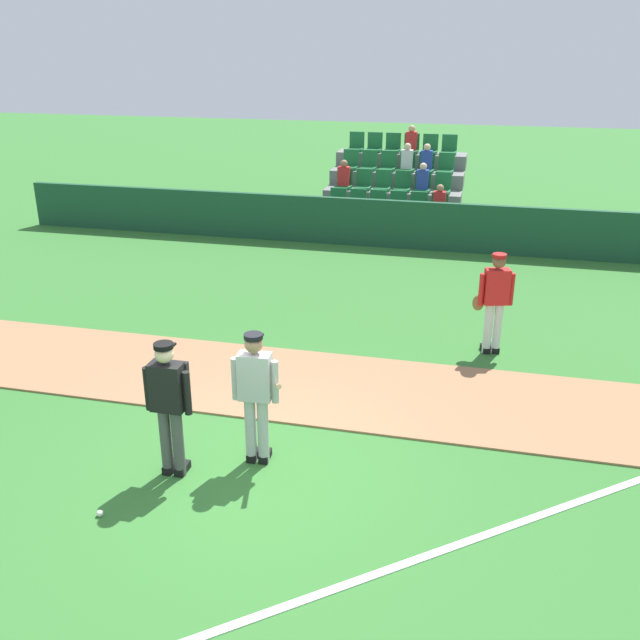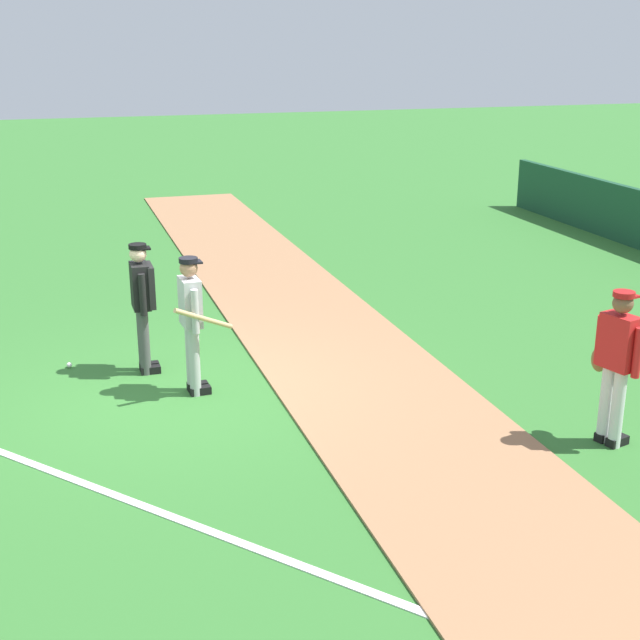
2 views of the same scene
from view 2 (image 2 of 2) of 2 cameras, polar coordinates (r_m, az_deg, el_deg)
ground_plane at (r=11.35m, az=-9.39°, el=-4.64°), size 80.00×80.00×0.00m
infield_dirt_path at (r=11.87m, az=2.29°, el=-3.29°), size 28.00×2.42×0.03m
foul_line_chalk at (r=8.62m, az=-9.80°, el=-12.37°), size 9.30×7.74×0.01m
batter_grey_jersey at (r=10.97m, az=-8.31°, el=-0.01°), size 0.71×0.76×1.76m
umpire_home_plate at (r=11.77m, az=-11.41°, el=1.24°), size 0.59×0.31×1.76m
runner_red_jersey at (r=10.01m, az=18.59°, el=-2.60°), size 0.67×0.38×1.76m
baseball at (r=12.47m, az=-15.92°, el=-2.82°), size 0.07×0.07×0.07m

